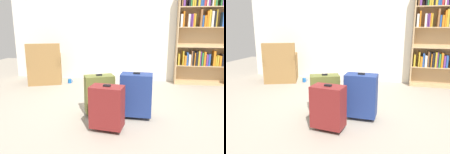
# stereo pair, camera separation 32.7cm
# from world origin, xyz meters

# --- Properties ---
(ground_plane) EXTENTS (9.88, 9.88, 0.00)m
(ground_plane) POSITION_xyz_m (0.00, 0.00, 0.00)
(ground_plane) COLOR #9E9384
(back_wall) EXTENTS (5.65, 0.10, 2.60)m
(back_wall) POSITION_xyz_m (0.00, 2.20, 1.30)
(back_wall) COLOR silver
(back_wall) RESTS_ON ground
(bookshelf) EXTENTS (1.16, 0.25, 2.04)m
(bookshelf) POSITION_xyz_m (1.60, 2.02, 1.13)
(bookshelf) COLOR tan
(bookshelf) RESTS_ON ground
(armchair) EXTENTS (0.90, 0.90, 0.90)m
(armchair) POSITION_xyz_m (-1.85, 1.66, 0.32)
(armchair) COLOR olive
(armchair) RESTS_ON ground
(mug) EXTENTS (0.12, 0.08, 0.10)m
(mug) POSITION_xyz_m (-1.29, 1.67, 0.05)
(mug) COLOR #1959A5
(mug) RESTS_ON ground
(suitcase_olive) EXTENTS (0.47, 0.37, 0.61)m
(suitcase_olive) POSITION_xyz_m (-0.27, -0.00, 0.32)
(suitcase_olive) COLOR brown
(suitcase_olive) RESTS_ON ground
(suitcase_dark_red) EXTENTS (0.43, 0.29, 0.59)m
(suitcase_dark_red) POSITION_xyz_m (-0.07, -0.48, 0.31)
(suitcase_dark_red) COLOR maroon
(suitcase_dark_red) RESTS_ON ground
(suitcase_navy_blue) EXTENTS (0.45, 0.27, 0.66)m
(suitcase_navy_blue) POSITION_xyz_m (0.27, -0.03, 0.34)
(suitcase_navy_blue) COLOR navy
(suitcase_navy_blue) RESTS_ON ground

